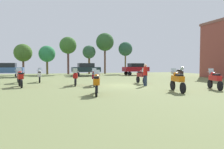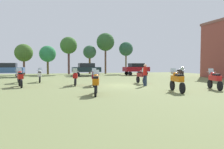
% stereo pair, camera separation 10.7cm
% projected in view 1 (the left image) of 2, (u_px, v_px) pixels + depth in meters
% --- Properties ---
extents(ground_plane, '(44.00, 52.00, 0.02)m').
position_uv_depth(ground_plane, '(121.00, 86.00, 16.90)').
color(ground_plane, olive).
extents(motorcycle_1, '(0.73, 2.26, 1.50)m').
position_uv_depth(motorcycle_1, '(180.00, 73.00, 23.92)').
color(motorcycle_1, black).
rests_on(motorcycle_1, ground).
extents(motorcycle_2, '(0.82, 2.05, 1.47)m').
position_uv_depth(motorcycle_2, '(215.00, 79.00, 14.25)').
color(motorcycle_2, black).
rests_on(motorcycle_2, ground).
extents(motorcycle_4, '(0.73, 2.28, 1.51)m').
position_uv_depth(motorcycle_4, '(177.00, 80.00, 13.02)').
color(motorcycle_4, black).
rests_on(motorcycle_4, ground).
extents(motorcycle_5, '(0.79, 2.12, 1.47)m').
position_uv_depth(motorcycle_5, '(19.00, 76.00, 19.07)').
color(motorcycle_5, black).
rests_on(motorcycle_5, ground).
extents(motorcycle_6, '(0.76, 2.12, 1.49)m').
position_uv_depth(motorcycle_6, '(20.00, 78.00, 15.72)').
color(motorcycle_6, black).
rests_on(motorcycle_6, ground).
extents(motorcycle_7, '(0.62, 2.09, 1.44)m').
position_uv_depth(motorcycle_7, '(40.00, 75.00, 19.98)').
color(motorcycle_7, black).
rests_on(motorcycle_7, ground).
extents(motorcycle_8, '(0.74, 2.08, 1.44)m').
position_uv_depth(motorcycle_8, '(97.00, 83.00, 11.75)').
color(motorcycle_8, black).
rests_on(motorcycle_8, ground).
extents(motorcycle_9, '(0.72, 2.17, 1.46)m').
position_uv_depth(motorcycle_9, '(94.00, 77.00, 16.54)').
color(motorcycle_9, black).
rests_on(motorcycle_9, ground).
extents(motorcycle_11, '(0.62, 2.16, 1.47)m').
position_uv_depth(motorcycle_11, '(141.00, 76.00, 18.63)').
color(motorcycle_11, black).
rests_on(motorcycle_11, ground).
extents(motorcycle_13, '(0.64, 2.11, 1.46)m').
position_uv_depth(motorcycle_13, '(75.00, 77.00, 16.98)').
color(motorcycle_13, black).
rests_on(motorcycle_13, ground).
extents(car_1, '(4.40, 2.06, 2.00)m').
position_uv_depth(car_1, '(86.00, 69.00, 31.10)').
color(car_1, black).
rests_on(car_1, ground).
extents(car_2, '(4.42, 2.12, 2.00)m').
position_uv_depth(car_2, '(136.00, 68.00, 33.89)').
color(car_2, black).
rests_on(car_2, ground).
extents(car_3, '(4.32, 1.86, 2.00)m').
position_uv_depth(car_3, '(7.00, 69.00, 27.62)').
color(car_3, black).
rests_on(car_3, ground).
extents(person_1, '(0.47, 0.47, 1.81)m').
position_uv_depth(person_1, '(145.00, 73.00, 16.54)').
color(person_1, '#26344C').
rests_on(person_1, ground).
extents(tree_1, '(3.46, 3.46, 7.90)m').
position_uv_depth(tree_1, '(105.00, 42.00, 38.98)').
color(tree_1, brown).
rests_on(tree_1, ground).
extents(tree_3, '(3.04, 3.04, 5.34)m').
position_uv_depth(tree_3, '(23.00, 53.00, 34.53)').
color(tree_3, brown).
rests_on(tree_3, ground).
extents(tree_4, '(2.50, 2.50, 5.45)m').
position_uv_depth(tree_4, '(89.00, 52.00, 38.50)').
color(tree_4, brown).
rests_on(tree_4, ground).
extents(tree_5, '(2.93, 2.93, 5.19)m').
position_uv_depth(tree_5, '(47.00, 54.00, 36.19)').
color(tree_5, brown).
rests_on(tree_5, ground).
extents(tree_6, '(2.73, 2.73, 6.21)m').
position_uv_depth(tree_6, '(125.00, 49.00, 39.36)').
color(tree_6, brown).
rests_on(tree_6, ground).
extents(tree_7, '(3.09, 3.09, 6.85)m').
position_uv_depth(tree_7, '(68.00, 46.00, 36.73)').
color(tree_7, brown).
rests_on(tree_7, ground).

